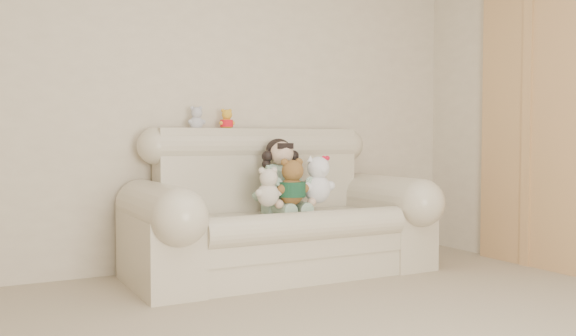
{
  "coord_description": "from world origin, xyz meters",
  "views": [
    {
      "loc": [
        -1.54,
        -1.84,
        0.94
      ],
      "look_at": [
        0.45,
        1.9,
        0.75
      ],
      "focal_mm": 38.7,
      "sensor_mm": 36.0,
      "label": 1
    }
  ],
  "objects_px": {
    "sofa": "(281,201)",
    "seated_child": "(281,175)",
    "brown_teddy": "(292,177)",
    "white_cat": "(318,175)",
    "cream_teddy": "(268,183)"
  },
  "relations": [
    {
      "from": "brown_teddy",
      "to": "white_cat",
      "type": "bearing_deg",
      "value": -6.36
    },
    {
      "from": "cream_teddy",
      "to": "white_cat",
      "type": "bearing_deg",
      "value": 22.42
    },
    {
      "from": "sofa",
      "to": "white_cat",
      "type": "bearing_deg",
      "value": -22.19
    },
    {
      "from": "seated_child",
      "to": "brown_teddy",
      "type": "xyz_separation_m",
      "value": [
        -0.03,
        -0.21,
        -0.0
      ]
    },
    {
      "from": "seated_child",
      "to": "brown_teddy",
      "type": "distance_m",
      "value": 0.22
    },
    {
      "from": "sofa",
      "to": "seated_child",
      "type": "xyz_separation_m",
      "value": [
        0.04,
        0.08,
        0.18
      ]
    },
    {
      "from": "sofa",
      "to": "brown_teddy",
      "type": "distance_m",
      "value": 0.22
    },
    {
      "from": "seated_child",
      "to": "cream_teddy",
      "type": "relative_size",
      "value": 1.78
    },
    {
      "from": "brown_teddy",
      "to": "white_cat",
      "type": "relative_size",
      "value": 0.94
    },
    {
      "from": "brown_teddy",
      "to": "cream_teddy",
      "type": "xyz_separation_m",
      "value": [
        -0.18,
        0.01,
        -0.03
      ]
    },
    {
      "from": "white_cat",
      "to": "cream_teddy",
      "type": "height_order",
      "value": "white_cat"
    },
    {
      "from": "seated_child",
      "to": "white_cat",
      "type": "distance_m",
      "value": 0.26
    },
    {
      "from": "brown_teddy",
      "to": "sofa",
      "type": "bearing_deg",
      "value": 79.61
    },
    {
      "from": "cream_teddy",
      "to": "sofa",
      "type": "bearing_deg",
      "value": 55.56
    },
    {
      "from": "sofa",
      "to": "brown_teddy",
      "type": "bearing_deg",
      "value": -84.76
    }
  ]
}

